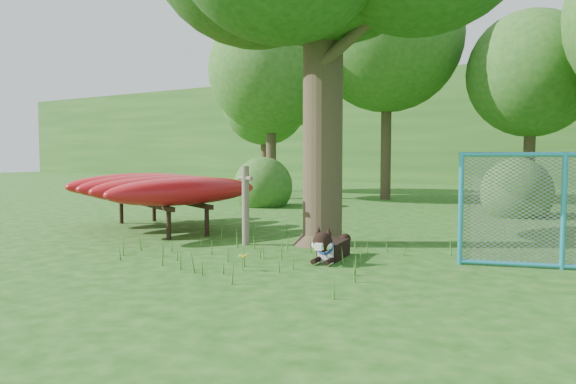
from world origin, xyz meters
The scene contains 13 objects.
ground centered at (0.00, 0.00, 0.00)m, with size 80.00×80.00×0.00m, color #16460E.
wooden_post centered at (-0.93, 1.54, 0.74)m, with size 0.38×0.18×1.39m.
kayak_rack centered at (-3.69, 2.11, 0.89)m, with size 4.10×4.43×1.16m.
husky_dog centered at (1.02, 1.12, 0.20)m, with size 0.49×1.26×0.56m.
fence_section centered at (4.02, 2.36, 0.82)m, with size 2.67×0.97×2.73m.
wildflower_clump centered at (0.40, -0.21, 0.19)m, with size 0.11×0.10×0.23m.
bg_tree_a centered at (-6.50, 10.00, 4.48)m, with size 4.40×4.40×6.70m.
bg_tree_b centered at (-3.00, 12.00, 5.61)m, with size 5.20×5.20×8.22m.
bg_tree_c centered at (1.50, 13.00, 4.11)m, with size 4.00×4.00×6.12m.
bg_tree_f centered at (-9.00, 13.00, 3.73)m, with size 3.60×3.60×5.55m.
shrub_left centered at (-5.00, 7.50, 0.00)m, with size 1.80×1.80×1.80m, color #27591C.
shrub_mid centered at (2.00, 9.00, 0.00)m, with size 1.80×1.80×1.80m, color #27591C.
wooded_hillside centered at (0.00, 28.00, 3.00)m, with size 80.00×12.00×6.00m, color #27591C.
Camera 1 is at (5.20, -6.16, 1.62)m, focal length 35.00 mm.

